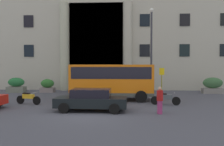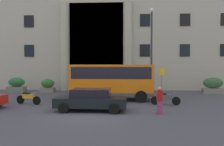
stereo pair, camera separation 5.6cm
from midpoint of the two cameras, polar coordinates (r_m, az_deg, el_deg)
ground_plane at (r=14.11m, az=-5.60°, el=-9.90°), size 80.00×64.00×0.12m
office_building_facade at (r=32.06m, az=-0.84°, el=15.12°), size 43.97×9.74×20.34m
orange_minibus at (r=19.21m, az=0.08°, el=-1.44°), size 6.60×2.84×2.87m
bus_stop_sign at (r=21.23m, az=11.98°, el=-1.46°), size 0.44×0.08×2.58m
hedge_planter_far_east at (r=25.56m, az=-15.18°, el=-3.02°), size 1.43×0.95×1.38m
hedge_planter_east at (r=24.52m, az=3.57°, el=-3.06°), size 1.87×0.74×1.47m
hedge_planter_entrance_right at (r=26.59m, az=-21.96°, el=-2.75°), size 1.80×0.96×1.53m
hedge_planter_entrance_left at (r=25.71m, az=23.22°, el=-2.84°), size 2.05×0.91×1.60m
hedge_planter_west at (r=24.55m, az=-7.11°, el=-2.89°), size 1.92×0.78×1.63m
parked_sedan_far at (r=14.72m, az=-4.96°, el=-6.40°), size 4.41×2.02×1.36m
motorcycle_near_kerb at (r=17.28m, az=12.70°, el=-6.01°), size 2.06×0.58×0.89m
scooter_by_planter at (r=18.23m, az=-19.51°, el=-5.67°), size 1.96×0.75×0.89m
pedestrian_woman_dark_dress at (r=14.03m, az=11.52°, el=-6.49°), size 0.36×0.36×1.57m
lamppost_plaza_centre at (r=22.36m, az=9.57°, el=6.62°), size 0.40×0.40×8.09m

